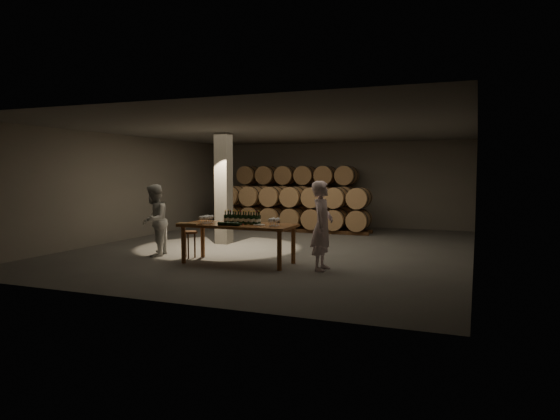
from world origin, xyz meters
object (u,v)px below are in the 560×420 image
at_px(tasting_table, 238,229).
at_px(person_woman, 154,220).
at_px(notebook_near, 193,224).
at_px(person_man, 322,226).
at_px(plate, 259,225).
at_px(bottle_cluster, 242,219).
at_px(stool, 189,236).

distance_m(tasting_table, person_woman, 2.38).
height_order(notebook_near, person_man, person_man).
distance_m(notebook_near, person_man, 2.93).
relative_size(plate, notebook_near, 1.03).
relative_size(bottle_cluster, plate, 3.27).
xyz_separation_m(tasting_table, stool, (-1.40, 0.19, -0.27)).
relative_size(stool, person_woman, 0.36).
height_order(bottle_cluster, stool, bottle_cluster).
bearing_deg(notebook_near, stool, 128.67).
height_order(bottle_cluster, person_woman, person_woman).
relative_size(tasting_table, person_man, 1.37).
height_order(tasting_table, bottle_cluster, bottle_cluster).
relative_size(bottle_cluster, person_woman, 0.48).
xyz_separation_m(bottle_cluster, person_man, (1.93, -0.11, -0.06)).
height_order(plate, stool, plate).
distance_m(plate, person_man, 1.47).
bearing_deg(tasting_table, person_man, -1.47).
relative_size(tasting_table, notebook_near, 10.22).
relative_size(tasting_table, person_woman, 1.46).
relative_size(notebook_near, stool, 0.39).
bearing_deg(tasting_table, stool, 172.37).
bearing_deg(plate, person_woman, 177.11).
height_order(bottle_cluster, notebook_near, bottle_cluster).
bearing_deg(person_man, tasting_table, 87.07).
relative_size(bottle_cluster, stool, 1.32).
bearing_deg(notebook_near, person_woman, 158.70).
bearing_deg(person_woman, person_man, 68.52).
xyz_separation_m(tasting_table, bottle_cluster, (0.07, 0.06, 0.21)).
relative_size(notebook_near, person_woman, 0.14).
xyz_separation_m(notebook_near, person_woman, (-1.47, 0.58, -0.03)).
xyz_separation_m(plate, person_woman, (-2.90, 0.15, -0.02)).
bearing_deg(stool, person_woman, -176.54).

